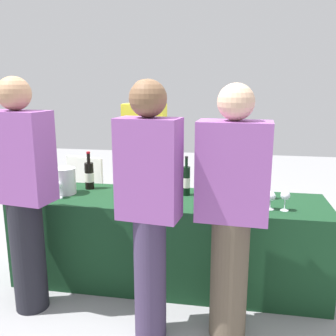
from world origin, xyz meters
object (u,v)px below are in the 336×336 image
at_px(wine_bottle_1, 127,180).
at_px(guest_2, 232,209).
at_px(wine_glass_1, 223,195).
at_px(ice_bucket, 65,181).
at_px(wine_bottle_0, 89,175).
at_px(guest_0, 23,191).
at_px(wine_glass_2, 271,197).
at_px(wine_glass_3, 285,196).
at_px(menu_board, 86,192).
at_px(wine_glass_0, 58,186).
at_px(guest_1, 149,204).
at_px(server_pouring, 145,160).
at_px(wine_bottle_2, 186,181).
at_px(wine_bottle_3, 263,186).

bearing_deg(wine_bottle_1, guest_2, -38.55).
height_order(wine_glass_1, ice_bucket, ice_bucket).
bearing_deg(wine_bottle_0, guest_0, -106.19).
height_order(wine_bottle_0, wine_glass_2, wine_bottle_0).
height_order(wine_glass_1, wine_glass_3, wine_glass_3).
xyz_separation_m(wine_glass_1, menu_board, (-1.59, 1.20, -0.41)).
bearing_deg(wine_bottle_0, guest_2, -31.74).
bearing_deg(wine_glass_0, ice_bucket, 90.23).
height_order(wine_glass_1, guest_2, guest_2).
relative_size(guest_1, guest_2, 1.01).
xyz_separation_m(server_pouring, guest_2, (0.84, -1.21, -0.03)).
bearing_deg(ice_bucket, wine_bottle_1, 11.96).
xyz_separation_m(ice_bucket, guest_1, (0.88, -0.68, 0.07)).
height_order(wine_glass_1, menu_board, wine_glass_1).
xyz_separation_m(wine_glass_3, guest_1, (-0.88, -0.56, 0.07)).
relative_size(wine_bottle_1, ice_bucket, 1.39).
relative_size(wine_bottle_2, wine_glass_0, 2.31).
distance_m(wine_bottle_1, wine_bottle_3, 1.11).
height_order(guest_0, guest_2, guest_0).
bearing_deg(guest_2, menu_board, 138.62).
distance_m(wine_glass_1, guest_0, 1.43).
bearing_deg(wine_glass_2, guest_2, -121.01).
distance_m(wine_bottle_1, wine_bottle_2, 0.50).
relative_size(wine_bottle_2, wine_glass_3, 2.19).
height_order(wine_glass_1, wine_glass_2, wine_glass_2).
relative_size(ice_bucket, server_pouring, 0.13).
distance_m(ice_bucket, guest_0, 0.54).
distance_m(wine_bottle_2, ice_bucket, 1.02).
bearing_deg(wine_bottle_3, guest_2, -108.50).
distance_m(wine_bottle_1, guest_0, 0.86).
xyz_separation_m(wine_bottle_2, wine_bottle_3, (0.62, -0.00, -0.01)).
xyz_separation_m(wine_glass_3, ice_bucket, (-1.76, 0.13, -0.00)).
bearing_deg(wine_bottle_2, wine_bottle_0, 177.07).
xyz_separation_m(wine_bottle_0, wine_glass_2, (1.52, -0.30, -0.02)).
bearing_deg(wine_bottle_2, wine_bottle_1, -176.96).
height_order(wine_bottle_0, wine_glass_3, wine_bottle_0).
height_order(wine_glass_1, guest_1, guest_1).
height_order(server_pouring, guest_0, guest_0).
relative_size(wine_glass_0, server_pouring, 0.08).
relative_size(ice_bucket, guest_1, 0.13).
bearing_deg(wine_glass_1, wine_glass_0, 179.71).
distance_m(wine_bottle_1, guest_1, 0.88).
height_order(wine_glass_1, guest_0, guest_0).
bearing_deg(wine_bottle_3, wine_glass_0, -170.93).
distance_m(wine_bottle_3, wine_glass_2, 0.26).
distance_m(ice_bucket, server_pouring, 0.83).
xyz_separation_m(wine_glass_0, guest_1, (0.88, -0.56, 0.08)).
xyz_separation_m(wine_glass_0, guest_0, (-0.06, -0.40, 0.07)).
bearing_deg(wine_bottle_0, wine_glass_0, -115.36).
bearing_deg(wine_bottle_1, wine_glass_2, -11.27).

